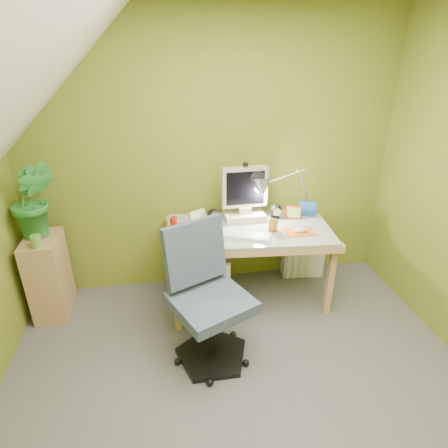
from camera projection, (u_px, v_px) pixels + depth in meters
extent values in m
cube|color=#535359|center=(252.00, 421.00, 2.27)|extent=(3.20, 3.20, 0.01)
cube|color=olive|center=(212.00, 157.00, 3.17)|extent=(3.20, 0.01, 2.40)
cube|color=silver|center=(243.00, 235.00, 2.90)|extent=(0.44, 0.28, 0.02)
cube|color=#CE5C20|center=(299.00, 232.00, 2.98)|extent=(0.23, 0.17, 0.01)
ellipsoid|color=white|center=(299.00, 230.00, 2.97)|extent=(0.11, 0.08, 0.04)
cylinder|color=#936215|center=(273.00, 225.00, 2.98)|extent=(0.09, 0.09, 0.09)
cube|color=#B23213|center=(294.00, 212.00, 3.19)|extent=(0.13, 0.06, 0.11)
cube|color=#164A9B|center=(307.00, 209.00, 3.25)|extent=(0.15, 0.08, 0.13)
cube|color=#A5BA80|center=(198.00, 218.00, 3.08)|extent=(0.14, 0.09, 0.12)
cube|color=tan|center=(49.00, 276.00, 3.06)|extent=(0.26, 0.40, 0.70)
imported|color=#297C30|center=(33.00, 200.00, 2.82)|extent=(0.38, 0.33, 0.60)
cylinder|color=#5E953E|center=(36.00, 242.00, 2.75)|extent=(0.08, 0.08, 0.10)
cube|color=white|center=(303.00, 256.00, 3.65)|extent=(0.40, 0.19, 0.39)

